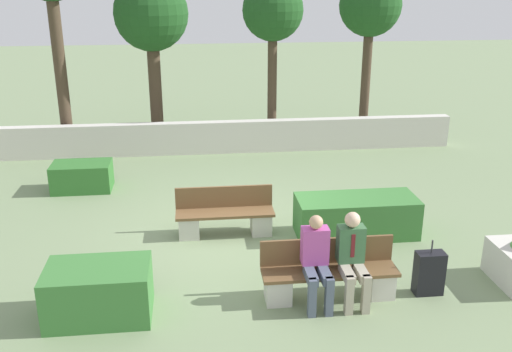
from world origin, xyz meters
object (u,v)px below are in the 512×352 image
object	(u,v)px
suitcase	(429,273)
bench_front	(329,276)
tree_center_right	(273,14)
person_seated_woman	(316,258)
tree_center_left	(151,17)
tree_rightmost	(370,9)
bench_left_side	(225,217)
person_seated_man	(353,254)

from	to	relation	value
suitcase	bench_front	bearing A→B (deg)	176.72
tree_center_right	person_seated_woman	bearing A→B (deg)	-93.62
bench_front	tree_center_left	bearing A→B (deg)	108.69
suitcase	tree_rightmost	size ratio (longest dim) A/B	0.19
bench_left_side	person_seated_woman	xyz separation A→B (m)	(1.14, -2.44, 0.40)
bench_front	person_seated_woman	bearing A→B (deg)	-148.19
tree_center_right	tree_center_left	bearing A→B (deg)	172.26
suitcase	tree_rightmost	world-z (taller)	tree_rightmost
tree_center_right	bench_front	bearing A→B (deg)	-92.04
tree_rightmost	tree_center_left	bearing A→B (deg)	178.91
bench_front	tree_center_right	xyz separation A→B (m)	(0.28, 8.00, 3.16)
bench_front	person_seated_man	size ratio (longest dim) A/B	1.48
bench_left_side	person_seated_man	world-z (taller)	person_seated_man
suitcase	tree_center_left	bearing A→B (deg)	116.94
person_seated_woman	tree_center_right	size ratio (longest dim) A/B	0.30
bench_left_side	tree_rightmost	world-z (taller)	tree_rightmost
person_seated_woman	person_seated_man	bearing A→B (deg)	0.42
bench_left_side	person_seated_woman	size ratio (longest dim) A/B	1.35
bench_front	suitcase	xyz separation A→B (m)	(1.47, -0.08, 0.00)
person_seated_woman	suitcase	distance (m)	1.75
person_seated_woman	tree_center_left	distance (m)	9.36
bench_left_side	tree_center_left	size ratio (longest dim) A/B	0.39
person_seated_woman	tree_rightmost	size ratio (longest dim) A/B	0.29
person_seated_man	suitcase	distance (m)	1.25
person_seated_man	bench_left_side	bearing A→B (deg)	124.14
bench_front	tree_center_left	size ratio (longest dim) A/B	0.44
bench_left_side	tree_center_left	world-z (taller)	tree_center_left
person_seated_man	tree_center_right	bearing A→B (deg)	90.03
bench_front	suitcase	world-z (taller)	suitcase
bench_front	tree_center_right	distance (m)	8.61
suitcase	person_seated_woman	bearing A→B (deg)	-178.04
person_seated_man	suitcase	size ratio (longest dim) A/B	1.55
bench_front	person_seated_man	world-z (taller)	person_seated_man
tree_center_left	tree_center_right	size ratio (longest dim) A/B	1.02
tree_center_left	tree_rightmost	xyz separation A→B (m)	(5.82, -0.11, 0.18)
bench_left_side	person_seated_woman	distance (m)	2.72
tree_rightmost	person_seated_man	bearing A→B (deg)	-107.59
tree_center_left	tree_rightmost	world-z (taller)	tree_rightmost
bench_left_side	person_seated_man	size ratio (longest dim) A/B	1.32
bench_front	bench_left_side	world-z (taller)	same
person_seated_man	person_seated_woman	size ratio (longest dim) A/B	1.02
tree_center_right	tree_rightmost	world-z (taller)	tree_rightmost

